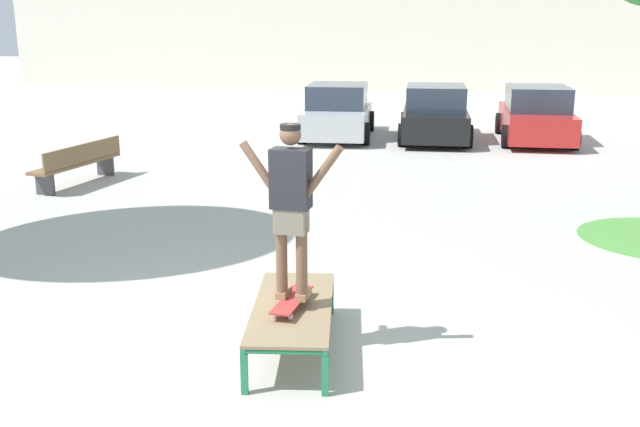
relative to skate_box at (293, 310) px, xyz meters
name	(u,v)px	position (x,y,z in m)	size (l,w,h in m)	color
ground_plane	(229,338)	(-0.70, 0.13, -0.41)	(120.00, 120.00, 0.00)	#B7B5AD
skate_box	(293,310)	(0.00, 0.00, 0.00)	(1.01, 1.99, 0.46)	#237A4C
skateboard	(292,300)	(0.01, -0.06, 0.12)	(0.27, 0.81, 0.09)	#B23333
skater	(291,200)	(0.01, -0.06, 1.12)	(1.00, 0.31, 1.69)	brown
car_silver	(338,113)	(-1.71, 13.77, 0.28)	(2.12, 4.30, 1.50)	#B7BABF
car_black	(435,115)	(0.99, 13.80, 0.28)	(2.05, 4.26, 1.50)	black
car_red	(536,116)	(3.70, 14.00, 0.28)	(1.95, 4.22, 1.50)	red
park_bench	(79,163)	(-5.81, 6.65, 0.03)	(0.78, 2.44, 0.83)	brown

